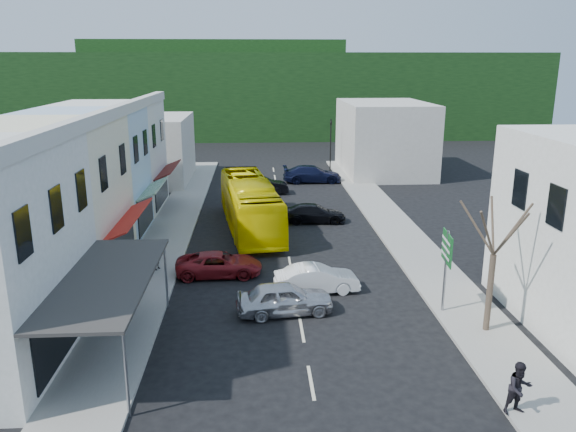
% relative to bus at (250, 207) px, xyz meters
% --- Properties ---
extents(ground, '(120.00, 120.00, 0.00)m').
position_rel_bus_xyz_m(ground, '(2.26, -10.84, -1.55)').
color(ground, black).
rests_on(ground, ground).
extents(sidewalk_left, '(3.00, 52.00, 0.15)m').
position_rel_bus_xyz_m(sidewalk_left, '(-5.24, -0.84, -1.48)').
color(sidewalk_left, gray).
rests_on(sidewalk_left, ground).
extents(sidewalk_right, '(3.00, 52.00, 0.15)m').
position_rel_bus_xyz_m(sidewalk_right, '(9.76, -0.84, -1.48)').
color(sidewalk_right, gray).
rests_on(sidewalk_right, ground).
extents(shopfront_row, '(8.25, 30.00, 8.00)m').
position_rel_bus_xyz_m(shopfront_row, '(-10.23, -5.84, 2.45)').
color(shopfront_row, beige).
rests_on(shopfront_row, ground).
extents(distant_block_left, '(8.00, 10.00, 6.00)m').
position_rel_bus_xyz_m(distant_block_left, '(-9.74, 16.16, 1.45)').
color(distant_block_left, '#B7B2A8').
rests_on(distant_block_left, ground).
extents(distant_block_right, '(8.00, 12.00, 7.00)m').
position_rel_bus_xyz_m(distant_block_right, '(13.26, 19.16, 1.95)').
color(distant_block_right, '#B7B2A8').
rests_on(distant_block_right, ground).
extents(hillside, '(80.00, 26.00, 14.00)m').
position_rel_bus_xyz_m(hillside, '(0.81, 54.25, 5.18)').
color(hillside, black).
rests_on(hillside, ground).
extents(bus, '(4.07, 11.83, 3.10)m').
position_rel_bus_xyz_m(bus, '(0.00, 0.00, 0.00)').
color(bus, '#F8E200').
rests_on(bus, ground).
extents(car_silver, '(4.60, 2.36, 1.40)m').
position_rel_bus_xyz_m(car_silver, '(1.63, -13.20, -0.85)').
color(car_silver, silver).
rests_on(car_silver, ground).
extents(car_white, '(4.56, 2.22, 1.40)m').
position_rel_bus_xyz_m(car_white, '(3.31, -10.86, -0.85)').
color(car_white, white).
rests_on(car_white, ground).
extents(car_red, '(4.64, 2.00, 1.40)m').
position_rel_bus_xyz_m(car_red, '(-1.56, -8.40, -0.85)').
color(car_red, maroon).
rests_on(car_red, ground).
extents(car_black_near, '(4.55, 1.97, 1.40)m').
position_rel_bus_xyz_m(car_black_near, '(4.44, 1.36, -0.85)').
color(car_black_near, black).
rests_on(car_black_near, ground).
extents(car_black_far, '(4.52, 2.12, 1.40)m').
position_rel_bus_xyz_m(car_black_far, '(0.83, 10.17, -0.85)').
color(car_black_far, black).
rests_on(car_black_far, ground).
extents(car_navy_far, '(4.52, 1.90, 1.40)m').
position_rel_bus_xyz_m(car_navy_far, '(5.64, 14.68, -0.85)').
color(car_navy_far, black).
rests_on(car_navy_far, ground).
extents(pedestrian_left, '(0.61, 0.71, 1.70)m').
position_rel_bus_xyz_m(pedestrian_left, '(-4.91, -7.68, -0.55)').
color(pedestrian_left, black).
rests_on(pedestrian_left, sidewalk_left).
extents(pedestrian_right, '(0.76, 0.55, 1.70)m').
position_rel_bus_xyz_m(pedestrian_right, '(8.56, -21.18, -0.55)').
color(pedestrian_right, black).
rests_on(pedestrian_right, sidewalk_right).
extents(direction_sign, '(0.56, 1.77, 3.85)m').
position_rel_bus_xyz_m(direction_sign, '(8.66, -13.60, 0.38)').
color(direction_sign, '#125721').
rests_on(direction_sign, ground).
extents(street_tree, '(2.84, 2.84, 6.82)m').
position_rel_bus_xyz_m(street_tree, '(9.88, -15.51, 1.86)').
color(street_tree, '#3C2F23').
rests_on(street_tree, ground).
extents(traffic_signal, '(0.65, 1.11, 5.26)m').
position_rel_bus_xyz_m(traffic_signal, '(8.06, 20.32, 1.08)').
color(traffic_signal, black).
rests_on(traffic_signal, ground).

